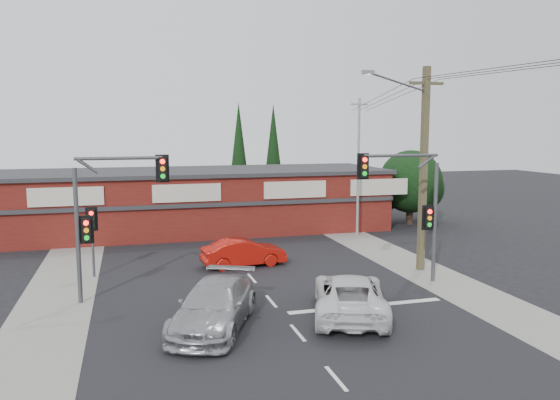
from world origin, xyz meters
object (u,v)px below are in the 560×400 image
object	(u,v)px
silver_suv	(214,306)
shop_building	(196,200)
red_sedan	(244,252)
utility_pole	(421,162)
white_suv	(350,295)

from	to	relation	value
silver_suv	shop_building	xyz separation A→B (m)	(1.70, 19.23, 1.32)
silver_suv	shop_building	distance (m)	19.35
silver_suv	red_sedan	xyz separation A→B (m)	(2.82, 8.39, -0.10)
shop_building	silver_suv	bearing A→B (deg)	-95.04
silver_suv	red_sedan	bearing A→B (deg)	94.99
utility_pole	silver_suv	bearing A→B (deg)	-154.67
silver_suv	utility_pole	distance (m)	13.06
silver_suv	utility_pole	bearing A→B (deg)	48.89
red_sedan	shop_building	world-z (taller)	shop_building
silver_suv	utility_pole	world-z (taller)	utility_pole
utility_pole	red_sedan	bearing A→B (deg)	159.02
silver_suv	utility_pole	xyz separation A→B (m)	(11.05, 5.23, 4.58)
red_sedan	utility_pole	distance (m)	9.99
silver_suv	shop_building	bearing A→B (deg)	108.53
white_suv	red_sedan	distance (m)	8.73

